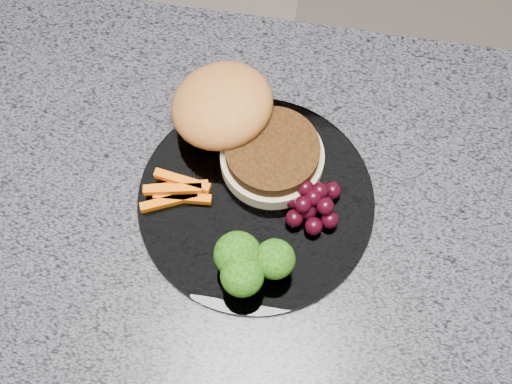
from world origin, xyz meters
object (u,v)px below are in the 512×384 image
island_cabinet (221,335)px  burger (240,125)px  plate (256,201)px  grape_bunch (314,204)px

island_cabinet → burger: (0.02, 0.12, 0.50)m
plate → grape_bunch: 0.07m
plate → burger: 0.09m
plate → grape_bunch: (0.06, -0.00, 0.02)m
burger → grape_bunch: (0.09, -0.08, -0.01)m
grape_bunch → plate: bearing=178.9°
island_cabinet → grape_bunch: bearing=23.0°
island_cabinet → grape_bunch: 0.51m
island_cabinet → burger: 0.52m
plate → grape_bunch: size_ratio=4.05×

